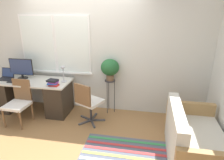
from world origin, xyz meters
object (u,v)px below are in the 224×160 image
office_chair_swivel (88,102)px  potted_plant (110,68)px  desk_chair_wooden (19,101)px  monitor (21,68)px  book_stack (53,83)px  keyboard (16,82)px  plant_stand (110,85)px  laptop (6,77)px  desk_lamp (63,71)px  mouse (27,82)px  couch_loveseat (193,143)px

office_chair_swivel → potted_plant: size_ratio=1.89×
desk_chair_wooden → potted_plant: bearing=26.4°
monitor → book_stack: size_ratio=2.27×
keyboard → plant_stand: 1.98m
plant_stand → laptop: bearing=-173.2°
laptop → desk_lamp: 1.34m
desk_lamp → office_chair_swivel: size_ratio=0.40×
book_stack → plant_stand: size_ratio=0.32×
keyboard → mouse: (0.25, 0.01, 0.01)m
keyboard → monitor: bearing=90.3°
keyboard → desk_chair_wooden: (0.23, -0.31, -0.28)m
book_stack → office_chair_swivel: office_chair_swivel is taller
mouse → desk_lamp: size_ratio=0.20×
keyboard → office_chair_swivel: (1.59, -0.09, -0.27)m
desk_lamp → potted_plant: (0.95, 0.21, 0.06)m
monitor → plant_stand: 1.96m
laptop → monitor: 0.40m
laptop → mouse: (0.60, -0.15, -0.03)m
desk_lamp → book_stack: (-0.12, -0.26, -0.16)m
keyboard → couch_loveseat: couch_loveseat is taller
monitor → office_chair_swivel: monitor is taller
mouse → office_chair_swivel: office_chair_swivel is taller
desk_lamp → desk_chair_wooden: bearing=-144.8°
laptop → office_chair_swivel: laptop is taller
desk_chair_wooden → couch_loveseat: (3.21, -0.49, -0.17)m
laptop → keyboard: size_ratio=0.86×
laptop → office_chair_swivel: size_ratio=0.34×
desk_chair_wooden → office_chair_swivel: size_ratio=1.01×
laptop → couch_loveseat: bearing=-14.3°
desk_chair_wooden → potted_plant: size_ratio=1.90×
monitor → keyboard: monitor is taller
keyboard → plant_stand: size_ratio=0.46×
desk_lamp → mouse: bearing=-164.2°
couch_loveseat → plant_stand: 1.98m
mouse → couch_loveseat: size_ratio=0.05×
monitor → desk_chair_wooden: (0.23, -0.56, -0.50)m
keyboard → book_stack: (0.86, -0.04, 0.06)m
desk_lamp → desk_chair_wooden: (-0.75, -0.53, -0.50)m
monitor → desk_chair_wooden: 0.79m
laptop → desk_chair_wooden: 0.81m
potted_plant → keyboard: bearing=-167.4°
desk_lamp → couch_loveseat: size_ratio=0.25×
couch_loveseat → plant_stand: bearing=50.9°
desk_chair_wooden → plant_stand: 1.86m
desk_chair_wooden → office_chair_swivel: (1.36, 0.22, 0.01)m
laptop → monitor: bearing=14.3°
monitor → mouse: monitor is taller
mouse → plant_stand: bearing=14.1°
office_chair_swivel → plant_stand: 0.64m
book_stack → desk_lamp: bearing=65.5°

